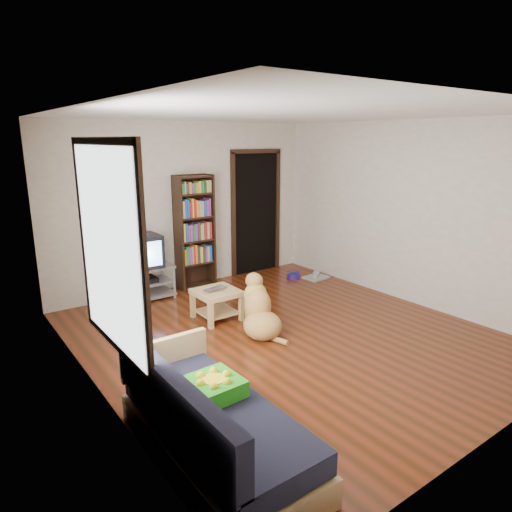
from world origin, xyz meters
TOP-DOWN VIEW (x-y plane):
  - ground at (0.00, 0.00)m, footprint 5.00×5.00m
  - ceiling at (0.00, 0.00)m, footprint 5.00×5.00m
  - wall_back at (0.00, 2.50)m, footprint 4.50×0.00m
  - wall_front at (0.00, -2.50)m, footprint 4.50×0.00m
  - wall_left at (-2.25, 0.00)m, footprint 0.00×5.00m
  - wall_right at (2.25, 0.00)m, footprint 0.00×5.00m
  - green_cushion at (-1.75, -1.24)m, footprint 0.41×0.41m
  - laptop at (-0.40, 0.92)m, footprint 0.38×0.29m
  - dog_bowl at (1.63, 1.75)m, footprint 0.22×0.22m
  - grey_rag at (1.93, 1.50)m, footprint 0.42×0.35m
  - window at (-2.23, -0.50)m, footprint 0.03×1.46m
  - doorway at (1.35, 2.48)m, footprint 1.03×0.05m
  - tv_stand at (-0.90, 2.25)m, footprint 0.90×0.45m
  - crt_tv at (-0.90, 2.27)m, footprint 0.55×0.52m
  - bookshelf at (0.05, 2.34)m, footprint 0.60×0.30m
  - sofa at (-1.87, -1.38)m, footprint 0.80×1.80m
  - coffee_table at (-0.40, 0.95)m, footprint 0.55×0.55m
  - dog at (-0.21, 0.26)m, footprint 0.59×0.91m

SIDE VIEW (x-z plane):
  - ground at x=0.00m, z-range 0.00..0.00m
  - grey_rag at x=1.93m, z-range 0.00..0.03m
  - dog_bowl at x=1.63m, z-range 0.00..0.08m
  - sofa at x=-1.87m, z-range -0.14..0.66m
  - tv_stand at x=-0.90m, z-range 0.02..0.52m
  - dog at x=-0.21m, z-range -0.10..0.64m
  - coffee_table at x=-0.40m, z-range 0.08..0.48m
  - laptop at x=-0.40m, z-range 0.40..0.43m
  - green_cushion at x=-1.75m, z-range 0.42..0.55m
  - crt_tv at x=-0.90m, z-range 0.45..1.03m
  - bookshelf at x=0.05m, z-range 0.10..1.90m
  - doorway at x=1.35m, z-range 0.03..2.21m
  - wall_back at x=0.00m, z-range -0.95..3.55m
  - wall_front at x=0.00m, z-range -0.95..3.55m
  - wall_left at x=-2.25m, z-range -1.20..3.80m
  - wall_right at x=2.25m, z-range -1.20..3.80m
  - window at x=-2.23m, z-range 0.65..2.35m
  - ceiling at x=0.00m, z-range 2.60..2.60m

